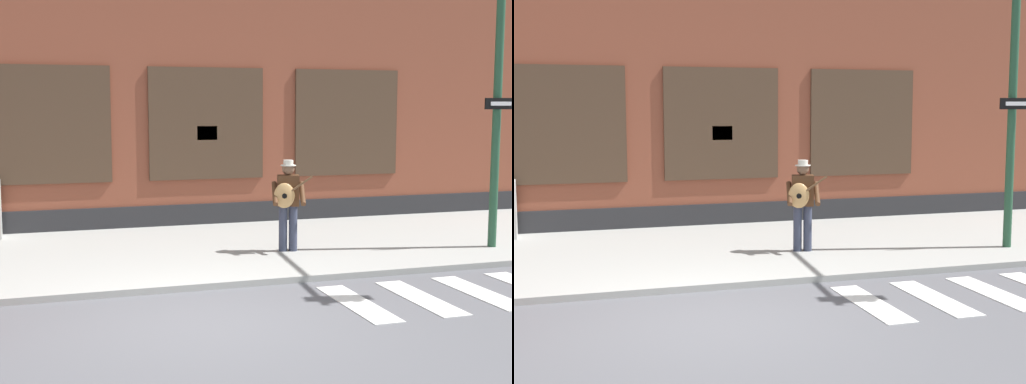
% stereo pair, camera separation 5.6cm
% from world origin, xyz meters
% --- Properties ---
extents(ground_plane, '(160.00, 160.00, 0.00)m').
position_xyz_m(ground_plane, '(0.00, 0.00, 0.00)').
color(ground_plane, '#56565B').
extents(sidewalk, '(28.00, 5.20, 0.10)m').
position_xyz_m(sidewalk, '(0.00, 4.08, 0.05)').
color(sidewalk, '#9E9E99').
rests_on(sidewalk, ground).
extents(building_backdrop, '(28.00, 4.06, 7.30)m').
position_xyz_m(building_backdrop, '(-0.00, 8.67, 3.64)').
color(building_backdrop, brown).
rests_on(building_backdrop, ground).
extents(crosswalk, '(5.20, 1.90, 0.01)m').
position_xyz_m(crosswalk, '(4.54, 0.18, 0.01)').
color(crosswalk, silver).
rests_on(crosswalk, ground).
extents(busker, '(0.72, 0.65, 1.62)m').
position_xyz_m(busker, '(2.30, 3.34, 1.02)').
color(busker, '#33384C').
rests_on(busker, sidewalk).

